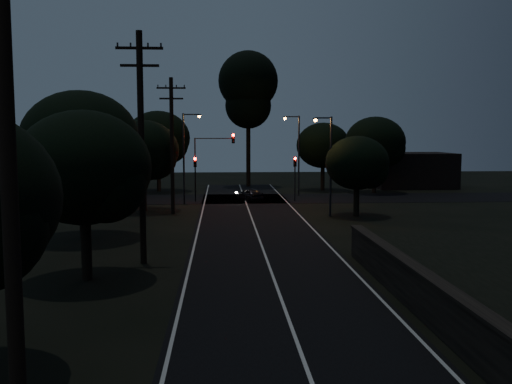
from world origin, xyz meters
TOP-DOWN VIEW (x-y plane):
  - road_surface at (0.00, 31.12)m, footprint 60.00×70.00m
  - utility_pole_near at (-6.00, -2.00)m, footprint 2.20×0.30m
  - utility_pole_mid at (-6.00, 15.00)m, footprint 2.20×0.30m
  - utility_pole_far at (-6.00, 32.00)m, footprint 2.20×0.30m
  - tree_left_b at (-7.80, 11.88)m, footprint 5.69×5.69m
  - tree_left_c at (-10.25, 21.86)m, footprint 6.95×6.95m
  - tree_left_d at (-8.30, 33.88)m, footprint 5.79×5.79m
  - tree_far_nw at (-8.76, 49.86)m, footprint 6.87×6.87m
  - tree_far_w at (-13.76, 45.86)m, footprint 6.83×6.83m
  - tree_far_ne at (9.21, 49.88)m, footprint 5.89×5.89m
  - tree_far_e at (14.22, 46.87)m, footprint 6.33×6.33m
  - tree_right_a at (8.17, 29.90)m, footprint 4.78×4.78m
  - tall_pine at (1.00, 55.00)m, footprint 6.97×6.97m
  - building_left at (-20.00, 52.00)m, footprint 10.00×8.00m
  - building_right at (20.00, 53.00)m, footprint 9.00×7.00m
  - signal_left at (-4.60, 39.99)m, footprint 0.28×0.35m
  - signal_right at (4.60, 39.99)m, footprint 0.28×0.35m
  - signal_mast at (-2.91, 39.99)m, footprint 3.70×0.35m
  - streetlight_a at (-5.31, 38.00)m, footprint 1.66×0.26m
  - streetlight_b at (5.31, 44.00)m, footprint 1.66×0.26m
  - streetlight_c at (5.83, 30.00)m, footprint 1.46×0.26m
  - car at (0.44, 40.54)m, footprint 2.72×3.78m

SIDE VIEW (x-z plane):
  - road_surface at x=0.00m, z-range 0.00..0.03m
  - car at x=0.44m, z-range 0.00..1.20m
  - building_right at x=20.00m, z-range 0.00..4.00m
  - building_left at x=-20.00m, z-range 0.00..4.40m
  - signal_left at x=-4.60m, z-range 0.79..4.89m
  - signal_right at x=4.60m, z-range 0.79..4.89m
  - tree_right_a at x=8.17m, z-range 0.90..6.97m
  - signal_mast at x=-2.91m, z-range 1.21..7.46m
  - streetlight_c at x=5.83m, z-range 0.60..8.10m
  - streetlight_a at x=-5.31m, z-range 0.64..8.64m
  - streetlight_b at x=5.31m, z-range 0.64..8.64m
  - tree_left_b at x=-7.80m, z-range 1.07..8.31m
  - tree_left_d at x=-8.30m, z-range 1.09..8.43m
  - tree_far_ne at x=9.21m, z-range 1.09..8.54m
  - tree_far_e at x=14.22m, z-range 1.19..9.22m
  - utility_pole_far at x=-6.00m, z-range 0.23..10.73m
  - tree_far_nw at x=-8.76m, z-range 1.28..9.98m
  - tree_far_w at x=-13.76m, z-range 1.31..10.01m
  - tree_left_c at x=-10.25m, z-range 1.29..10.07m
  - utility_pole_mid at x=-6.00m, z-range 0.24..11.24m
  - utility_pole_near at x=-6.00m, z-range 0.25..12.25m
  - tall_pine at x=1.00m, z-range 3.51..19.35m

